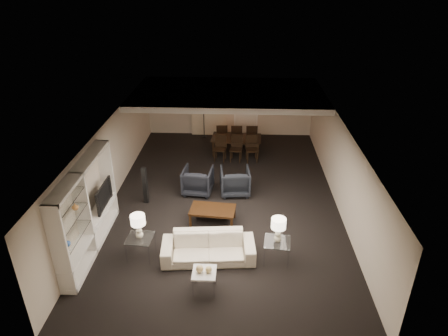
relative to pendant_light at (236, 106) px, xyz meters
name	(u,v)px	position (x,y,z in m)	size (l,w,h in m)	color
floor	(224,199)	(-0.30, -3.50, -1.92)	(11.00, 11.00, 0.00)	black
ceiling	(224,125)	(-0.30, -3.50, 0.58)	(7.00, 11.00, 0.02)	silver
wall_back	(230,107)	(-0.30, 2.00, -0.67)	(7.00, 0.02, 2.50)	#C1B49B
wall_front	(210,298)	(-0.30, -9.00, -0.67)	(7.00, 0.02, 2.50)	#C1B49B
wall_left	(110,161)	(-3.80, -3.50, -0.67)	(0.02, 11.00, 2.50)	#C1B49B
wall_right	(340,166)	(3.20, -3.50, -0.67)	(0.02, 11.00, 2.50)	#C1B49B
ceiling_soffit	(228,94)	(-0.30, 0.00, 0.48)	(7.00, 4.00, 0.20)	silver
curtains	(209,108)	(-1.20, 1.92, -0.72)	(1.50, 0.12, 2.40)	beige
door	(246,112)	(0.40, 1.97, -0.87)	(0.90, 0.05, 2.10)	silver
painting	(280,101)	(1.80, 1.96, -0.37)	(0.95, 0.04, 0.65)	#142D38
media_unit	(87,210)	(-3.61, -6.10, -0.74)	(0.38, 3.40, 2.35)	white
pendant_light	(236,106)	(0.00, 0.00, 0.00)	(0.52, 0.52, 0.24)	#D8591E
sofa	(208,248)	(-0.56, -6.40, -1.58)	(2.31, 0.90, 0.67)	beige
coffee_table	(213,216)	(-0.56, -4.80, -1.69)	(1.27, 0.74, 0.45)	black
armchair_left	(198,180)	(-1.16, -3.10, -1.49)	(0.92, 0.94, 0.86)	black
armchair_right	(235,181)	(0.04, -3.10, -1.49)	(0.92, 0.94, 0.86)	black
side_table_left	(141,247)	(-2.26, -6.40, -1.62)	(0.63, 0.63, 0.59)	white
side_table_right	(277,251)	(1.14, -6.40, -1.62)	(0.63, 0.63, 0.59)	silver
table_lamp_left	(139,227)	(-2.26, -6.40, -1.00)	(0.36, 0.36, 0.66)	beige
table_lamp_right	(278,230)	(1.14, -6.40, -1.00)	(0.36, 0.36, 0.66)	beige
marble_table	(204,281)	(-0.56, -7.50, -1.66)	(0.53, 0.53, 0.53)	white
gold_gourd_a	(200,269)	(-0.66, -7.50, -1.31)	(0.17, 0.17, 0.17)	#D8B772
gold_gourd_b	(209,269)	(-0.46, -7.50, -1.32)	(0.15, 0.15, 0.15)	#E4C678
television	(100,195)	(-3.58, -5.24, -0.85)	(0.15, 1.12, 0.65)	black
vase_blue	(66,243)	(-3.61, -7.41, -0.77)	(0.17, 0.17, 0.18)	#2654A6
vase_amber	(75,207)	(-3.61, -6.69, -0.28)	(0.16, 0.16, 0.17)	#CE8944
floor_speaker	(145,185)	(-2.71, -3.79, -1.32)	(0.13, 0.13, 1.20)	black
dining_table	(236,146)	(0.02, -0.05, -1.59)	(1.90, 1.06, 0.67)	black
chair_nl	(220,148)	(-0.58, -0.70, -1.42)	(0.46, 0.46, 0.99)	black
chair_nm	(236,149)	(0.02, -0.70, -1.42)	(0.46, 0.46, 0.99)	black
chair_nr	(252,149)	(0.62, -0.70, -1.42)	(0.46, 0.46, 0.99)	black
chair_fl	(222,135)	(-0.58, 0.60, -1.42)	(0.46, 0.46, 0.99)	black
chair_fm	(236,136)	(0.02, 0.60, -1.42)	(0.46, 0.46, 0.99)	black
chair_fr	(251,136)	(0.62, 0.60, -1.42)	(0.46, 0.46, 0.99)	black
floor_lamp	(204,121)	(-1.39, 1.63, -1.20)	(0.21, 0.21, 1.44)	black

